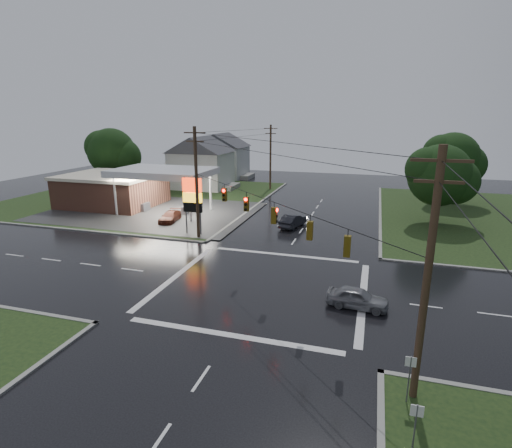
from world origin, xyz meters
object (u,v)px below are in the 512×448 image
(house_near, at_px, (201,162))
(pylon_sign, at_px, (192,196))
(car_pump, at_px, (170,217))
(car_crossing, at_px, (357,298))
(utility_pole_se, at_px, (427,277))
(tree_nw_behind, at_px, (112,152))
(tree_ne_far, at_px, (453,159))
(utility_pole_n, at_px, (270,156))
(utility_pole_nw, at_px, (197,182))
(car_north, at_px, (293,221))
(tree_ne_near, at_px, (441,176))
(house_far, at_px, (222,155))
(gas_station, at_px, (120,188))

(house_near, bearing_deg, pylon_sign, -67.72)
(car_pump, bearing_deg, pylon_sign, -45.86)
(pylon_sign, height_order, car_crossing, pylon_sign)
(utility_pole_se, relative_size, house_near, 1.00)
(tree_nw_behind, distance_m, tree_ne_far, 51.15)
(pylon_sign, xyz_separation_m, car_crossing, (17.18, -11.97, -3.34))
(utility_pole_n, bearing_deg, utility_pole_nw, -90.00)
(utility_pole_nw, distance_m, car_north, 11.80)
(tree_nw_behind, distance_m, car_north, 35.86)
(car_crossing, relative_size, car_pump, 0.94)
(utility_pole_se, bearing_deg, utility_pole_n, 111.80)
(car_crossing, bearing_deg, car_pump, 59.91)
(house_near, distance_m, car_pump, 22.72)
(tree_nw_behind, bearing_deg, utility_pole_se, -42.34)
(pylon_sign, bearing_deg, car_north, 31.54)
(utility_pole_n, height_order, tree_nw_behind, utility_pole_n)
(house_near, bearing_deg, car_north, -45.03)
(utility_pole_se, height_order, car_pump, utility_pole_se)
(utility_pole_n, relative_size, car_north, 2.41)
(car_north, bearing_deg, tree_ne_near, -145.35)
(house_far, bearing_deg, utility_pole_nw, -72.08)
(house_near, relative_size, tree_ne_far, 1.13)
(utility_pole_n, distance_m, car_north, 23.80)
(gas_station, relative_size, tree_nw_behind, 2.62)
(gas_station, bearing_deg, utility_pole_se, -39.70)
(tree_ne_far, xyz_separation_m, car_crossing, (-10.47, -35.46, -5.51))
(utility_pole_n, bearing_deg, utility_pole_se, -68.20)
(house_near, bearing_deg, tree_ne_far, -3.01)
(house_near, xyz_separation_m, tree_nw_behind, (-12.89, -6.01, 1.77))
(utility_pole_n, bearing_deg, house_near, -170.09)
(tree_ne_far, relative_size, car_crossing, 2.50)
(tree_nw_behind, distance_m, car_crossing, 51.60)
(house_far, bearing_deg, utility_pole_se, -61.32)
(tree_nw_behind, bearing_deg, car_crossing, -37.83)
(tree_ne_near, distance_m, car_north, 17.08)
(utility_pole_nw, relative_size, utility_pole_se, 1.00)
(utility_pole_n, xyz_separation_m, car_pump, (-5.81, -23.68, -4.86))
(tree_nw_behind, distance_m, car_pump, 24.90)
(car_crossing, distance_m, car_pump, 27.08)
(pylon_sign, xyz_separation_m, house_far, (-11.45, 37.50, 0.39))
(utility_pole_se, bearing_deg, car_crossing, 109.33)
(tree_ne_far, height_order, car_pump, tree_ne_far)
(utility_pole_nw, xyz_separation_m, house_near, (-11.45, 26.50, -1.32))
(utility_pole_n, distance_m, house_far, 16.00)
(tree_ne_near, relative_size, car_pump, 2.16)
(car_pump, bearing_deg, tree_ne_near, 7.16)
(tree_ne_near, bearing_deg, utility_pole_se, -98.38)
(car_north, bearing_deg, house_near, -31.03)
(house_near, bearing_deg, tree_ne_near, -21.76)
(pylon_sign, height_order, utility_pole_se, utility_pole_se)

